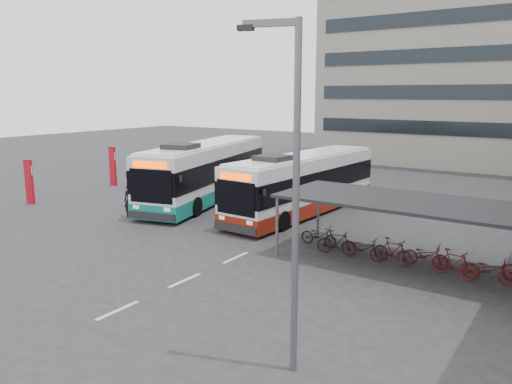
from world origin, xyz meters
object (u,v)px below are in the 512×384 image
Objects in this scene: bus_main at (303,184)px; bus_teal at (206,172)px; pedestrian at (130,200)px; lamp_post at (292,181)px.

bus_teal reaches higher than bus_main.
bus_main is at bearing -11.36° from bus_teal.
bus_main is at bearing -16.17° from pedestrian.
lamp_post is at bearing -85.48° from pedestrian.
lamp_post reaches higher than bus_main.
lamp_post is (7.49, -14.20, 2.96)m from bus_main.
bus_main is 0.91× the size of bus_teal.
pedestrian is at bearing 132.28° from lamp_post.
pedestrian is 17.17m from lamp_post.
bus_teal is 5.75m from pedestrian.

